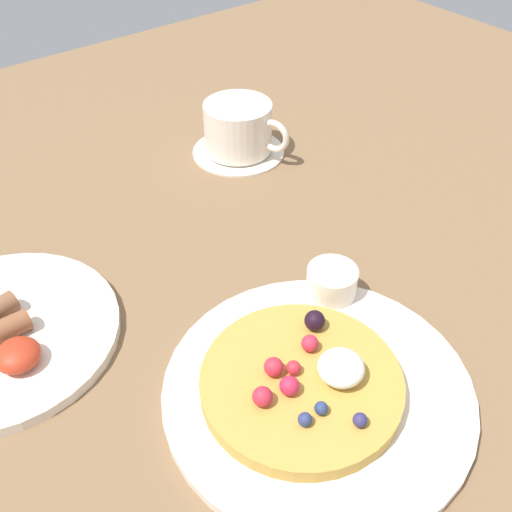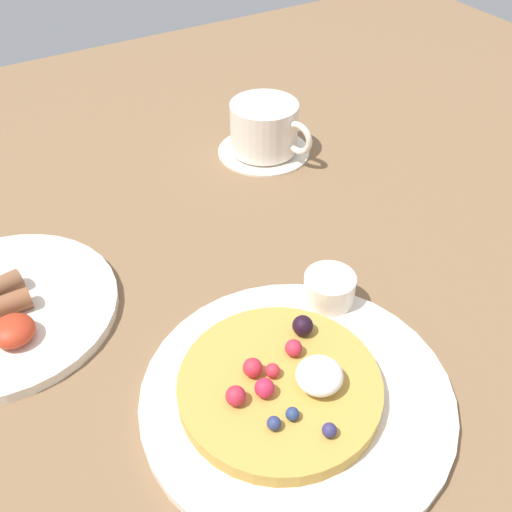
{
  "view_description": "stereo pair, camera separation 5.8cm",
  "coord_description": "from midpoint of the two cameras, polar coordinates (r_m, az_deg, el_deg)",
  "views": [
    {
      "loc": [
        -24.49,
        -32.84,
        42.6
      ],
      "look_at": [
        2.87,
        2.06,
        4.0
      ],
      "focal_mm": 41.98,
      "sensor_mm": 36.0,
      "label": 1
    },
    {
      "loc": [
        -19.67,
        -36.13,
        42.6
      ],
      "look_at": [
        2.87,
        2.06,
        4.0
      ],
      "focal_mm": 41.98,
      "sensor_mm": 36.0,
      "label": 2
    }
  ],
  "objects": [
    {
      "name": "ground_plane",
      "position": [
        0.6,
        1.42,
        -6.1
      ],
      "size": [
        168.52,
        141.26,
        3.0
      ],
      "primitive_type": "cube",
      "color": "brown"
    },
    {
      "name": "pancake_plate",
      "position": [
        0.52,
        7.19,
        -13.32
      ],
      "size": [
        26.43,
        26.43,
        1.03
      ],
      "primitive_type": "cylinder",
      "color": "#F1E3D1",
      "rests_on": "ground_plane"
    },
    {
      "name": "pancake_with_berries",
      "position": [
        0.51,
        5.94,
        -12.27
      ],
      "size": [
        17.05,
        17.05,
        3.8
      ],
      "color": "gold",
      "rests_on": "pancake_plate"
    },
    {
      "name": "syrup_ramekin",
      "position": [
        0.58,
        9.85,
        -3.16
      ],
      "size": [
        4.98,
        4.98,
        2.91
      ],
      "color": "#F1E3D1",
      "rests_on": "pancake_plate"
    },
    {
      "name": "breakfast_plate",
      "position": [
        0.62,
        -20.53,
        -4.95
      ],
      "size": [
        22.08,
        22.08,
        1.09
      ],
      "primitive_type": "cylinder",
      "color": "#EEE3CF",
      "rests_on": "ground_plane"
    },
    {
      "name": "coffee_saucer",
      "position": [
        0.82,
        2.81,
        9.96
      ],
      "size": [
        12.34,
        12.34,
        0.63
      ],
      "primitive_type": "cylinder",
      "color": "white",
      "rests_on": "ground_plane"
    },
    {
      "name": "coffee_cup",
      "position": [
        0.8,
        2.98,
        12.17
      ],
      "size": [
        8.94,
        11.83,
        6.47
      ],
      "color": "#F1E3D1",
      "rests_on": "coffee_saucer"
    }
  ]
}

